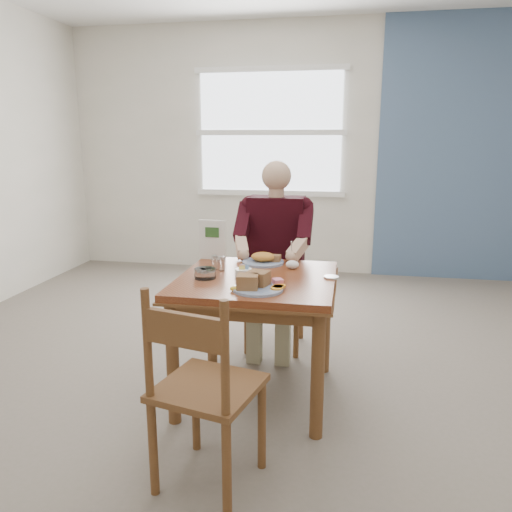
% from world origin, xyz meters
% --- Properties ---
extents(floor, '(6.00, 6.00, 0.00)m').
position_xyz_m(floor, '(0.00, 0.00, 0.00)').
color(floor, '#686154').
rests_on(floor, ground).
extents(wall_back, '(5.50, 0.00, 5.50)m').
position_xyz_m(wall_back, '(0.00, 3.00, 1.40)').
color(wall_back, beige).
rests_on(wall_back, ground).
extents(accent_panel, '(1.60, 0.02, 2.80)m').
position_xyz_m(accent_panel, '(1.60, 2.98, 1.40)').
color(accent_panel, '#4A658A').
rests_on(accent_panel, ground).
extents(lemon_wedge, '(0.06, 0.05, 0.03)m').
position_xyz_m(lemon_wedge, '(-0.06, -0.30, 0.76)').
color(lemon_wedge, yellow).
rests_on(lemon_wedge, table).
extents(napkin, '(0.10, 0.09, 0.05)m').
position_xyz_m(napkin, '(0.18, 0.22, 0.78)').
color(napkin, white).
rests_on(napkin, table).
extents(metal_dish, '(0.11, 0.11, 0.01)m').
position_xyz_m(metal_dish, '(0.43, 0.05, 0.76)').
color(metal_dish, silver).
rests_on(metal_dish, table).
extents(window, '(1.72, 0.04, 1.42)m').
position_xyz_m(window, '(-0.40, 2.97, 1.60)').
color(window, white).
rests_on(window, wall_back).
extents(table, '(0.92, 0.92, 0.75)m').
position_xyz_m(table, '(0.00, 0.00, 0.64)').
color(table, brown).
rests_on(table, ground).
extents(chair_far, '(0.42, 0.42, 0.95)m').
position_xyz_m(chair_far, '(0.00, 0.80, 0.48)').
color(chair_far, brown).
rests_on(chair_far, ground).
extents(chair_near, '(0.51, 0.51, 0.95)m').
position_xyz_m(chair_near, '(-0.08, -0.87, 0.48)').
color(chair_near, brown).
rests_on(chair_near, ground).
extents(diner, '(0.53, 0.56, 1.39)m').
position_xyz_m(diner, '(0.00, 0.71, 0.81)').
color(diner, gray).
rests_on(diner, chair_far).
extents(near_plate, '(0.29, 0.28, 0.09)m').
position_xyz_m(near_plate, '(0.05, -0.25, 0.78)').
color(near_plate, white).
rests_on(near_plate, table).
extents(far_plate, '(0.29, 0.29, 0.07)m').
position_xyz_m(far_plate, '(-0.01, 0.32, 0.78)').
color(far_plate, white).
rests_on(far_plate, table).
extents(caddy, '(0.13, 0.13, 0.07)m').
position_xyz_m(caddy, '(-0.07, -0.03, 0.78)').
color(caddy, white).
rests_on(caddy, table).
extents(shakers, '(0.10, 0.06, 0.09)m').
position_xyz_m(shakers, '(-0.26, 0.10, 0.79)').
color(shakers, white).
rests_on(shakers, table).
extents(creamer, '(0.13, 0.13, 0.06)m').
position_xyz_m(creamer, '(-0.29, -0.09, 0.78)').
color(creamer, white).
rests_on(creamer, table).
extents(menu, '(0.18, 0.02, 0.26)m').
position_xyz_m(menu, '(-0.37, 0.37, 0.88)').
color(menu, white).
rests_on(menu, table).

